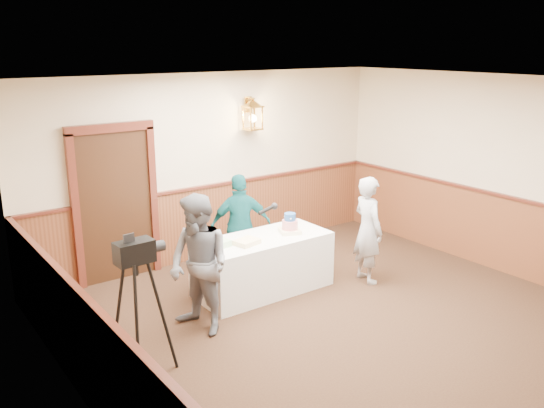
{
  "coord_description": "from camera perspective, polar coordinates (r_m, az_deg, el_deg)",
  "views": [
    {
      "loc": [
        -4.32,
        -3.93,
        3.21
      ],
      "look_at": [
        -0.22,
        1.7,
        1.25
      ],
      "focal_mm": 38.0,
      "sensor_mm": 36.0,
      "label": 1
    }
  ],
  "objects": [
    {
      "name": "room_shell",
      "position": [
        6.35,
        7.83,
        0.13
      ],
      "size": [
        6.02,
        7.02,
        2.81
      ],
      "color": "beige",
      "rests_on": "ground"
    },
    {
      "name": "tiered_cake",
      "position": [
        7.69,
        1.78,
        -2.11
      ],
      "size": [
        0.35,
        0.35,
        0.27
      ],
      "rotation": [
        0.0,
        0.0,
        -0.4
      ],
      "color": "#FFEEC2",
      "rests_on": "display_table"
    },
    {
      "name": "interviewer",
      "position": [
        6.52,
        -7.21,
        -6.03
      ],
      "size": [
        1.55,
        0.9,
        1.61
      ],
      "rotation": [
        0.0,
        0.0,
        -1.34
      ],
      "color": "slate",
      "rests_on": "ground"
    },
    {
      "name": "assistant_p",
      "position": [
        8.05,
        -3.13,
        -2.19
      ],
      "size": [
        0.94,
        0.65,
        1.48
      ],
      "primitive_type": "imported",
      "rotation": [
        0.0,
        0.0,
        2.78
      ],
      "color": "#105255",
      "rests_on": "ground"
    },
    {
      "name": "display_table",
      "position": [
        7.68,
        -0.88,
        -5.97
      ],
      "size": [
        1.8,
        0.8,
        0.75
      ],
      "primitive_type": "cube",
      "color": "white",
      "rests_on": "ground"
    },
    {
      "name": "baker",
      "position": [
        7.97,
        9.48,
        -2.53
      ],
      "size": [
        0.45,
        0.6,
        1.49
      ],
      "primitive_type": "imported",
      "rotation": [
        0.0,
        0.0,
        1.4
      ],
      "color": "#A4A5AA",
      "rests_on": "ground"
    },
    {
      "name": "tv_camera_rig",
      "position": [
        5.75,
        -13.03,
        -11.15
      ],
      "size": [
        0.57,
        0.53,
        1.45
      ],
      "rotation": [
        0.0,
        0.0,
        0.05
      ],
      "color": "black",
      "rests_on": "ground"
    },
    {
      "name": "sheet_cake_yellow",
      "position": [
        7.29,
        -2.5,
        -3.77
      ],
      "size": [
        0.34,
        0.29,
        0.06
      ],
      "primitive_type": "cube",
      "rotation": [
        0.0,
        0.0,
        0.23
      ],
      "color": "#FFDF98",
      "rests_on": "display_table"
    },
    {
      "name": "sheet_cake_green",
      "position": [
        7.22,
        -5.73,
        -3.95
      ],
      "size": [
        0.38,
        0.33,
        0.08
      ],
      "primitive_type": "cube",
      "rotation": [
        0.0,
        0.0,
        0.17
      ],
      "color": "#98D093",
      "rests_on": "display_table"
    },
    {
      "name": "ground",
      "position": [
        6.67,
        10.45,
        -13.36
      ],
      "size": [
        7.0,
        7.0,
        0.0
      ],
      "primitive_type": "plane",
      "color": "black",
      "rests_on": "ground"
    }
  ]
}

